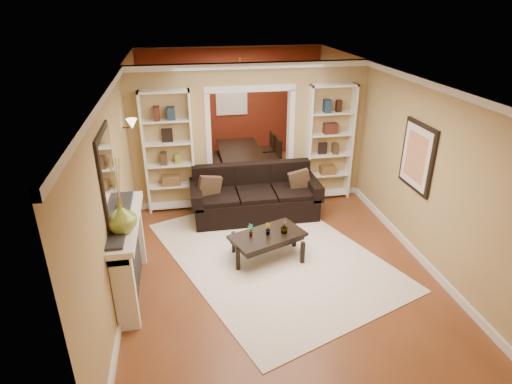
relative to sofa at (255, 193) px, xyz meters
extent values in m
plane|color=brown|center=(0.04, -0.45, -0.46)|extent=(8.00, 8.00, 0.00)
plane|color=white|center=(0.04, -0.45, 2.24)|extent=(8.00, 8.00, 0.00)
plane|color=tan|center=(0.04, 3.55, 0.89)|extent=(8.00, 0.00, 8.00)
plane|color=tan|center=(0.04, -4.45, 0.89)|extent=(8.00, 0.00, 8.00)
plane|color=tan|center=(-2.21, -0.45, 0.89)|extent=(0.00, 8.00, 8.00)
plane|color=tan|center=(2.29, -0.45, 0.89)|extent=(0.00, 8.00, 8.00)
cube|color=tan|center=(0.04, 0.75, 0.89)|extent=(4.50, 0.15, 2.70)
cube|color=maroon|center=(0.04, 3.52, 0.86)|extent=(4.44, 0.04, 2.64)
cube|color=#8CA5CC|center=(0.04, 3.48, 1.09)|extent=(0.78, 0.03, 0.98)
cube|color=white|center=(0.03, -1.38, -0.45)|extent=(3.99, 4.64, 0.01)
cube|color=black|center=(0.00, 0.00, 0.00)|extent=(2.35, 1.02, 0.92)
cube|color=brown|center=(-0.83, -0.02, 0.19)|extent=(0.42, 0.22, 0.40)
cube|color=brown|center=(0.83, -0.02, 0.18)|extent=(0.38, 0.11, 0.38)
cube|color=black|center=(-0.06, -1.44, -0.25)|extent=(1.27, 0.98, 0.43)
imported|color=#336626|center=(-0.33, -1.44, 0.07)|extent=(0.13, 0.12, 0.21)
imported|color=#336626|center=(-0.06, -1.44, 0.06)|extent=(0.13, 0.13, 0.19)
imported|color=#336626|center=(0.20, -1.44, 0.07)|extent=(0.16, 0.16, 0.21)
cube|color=white|center=(-1.51, 0.58, 0.69)|extent=(0.90, 0.30, 2.30)
cube|color=white|center=(1.59, 0.58, 0.69)|extent=(0.90, 0.30, 2.30)
cube|color=white|center=(-2.05, -1.95, 0.12)|extent=(0.32, 1.70, 1.16)
imported|color=olive|center=(-2.05, -2.28, 0.89)|extent=(0.38, 0.38, 0.39)
cube|color=silver|center=(-2.19, -1.95, 1.34)|extent=(0.03, 0.95, 1.10)
cube|color=#FFE0A5|center=(-2.11, 0.10, 1.37)|extent=(0.18, 0.18, 0.22)
cube|color=black|center=(2.25, -1.45, 1.09)|extent=(0.04, 0.85, 1.05)
imported|color=black|center=(0.06, 2.11, -0.16)|extent=(1.71, 0.96, 0.60)
cube|color=black|center=(-0.49, 1.81, 0.01)|extent=(0.53, 0.53, 0.94)
cube|color=black|center=(0.61, 1.81, 0.01)|extent=(0.57, 0.57, 0.93)
cube|color=black|center=(-0.49, 2.41, -0.07)|extent=(0.49, 0.49, 0.79)
cube|color=black|center=(0.61, 2.41, -0.01)|extent=(0.54, 0.54, 0.89)
cube|color=#382119|center=(0.04, 2.25, 1.56)|extent=(0.50, 0.50, 0.30)
camera|label=1|loc=(-1.27, -7.05, 3.32)|focal=30.00mm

